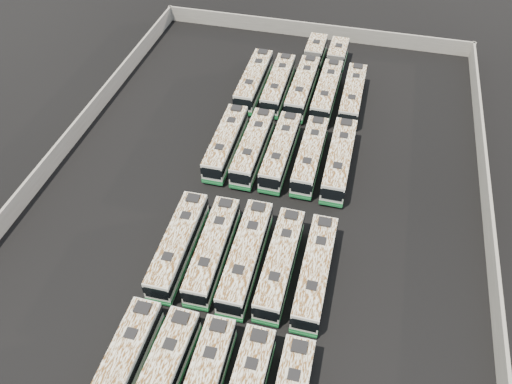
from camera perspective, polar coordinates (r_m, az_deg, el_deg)
name	(u,v)px	position (r m, az deg, el deg)	size (l,w,h in m)	color
ground	(251,213)	(49.39, -0.53, -2.46)	(140.00, 140.00, 0.00)	black
perimeter_wall	(251,206)	(48.58, -0.54, -1.59)	(45.20, 73.20, 2.20)	slate
bus_front_far_left	(120,372)	(39.87, -15.24, -19.20)	(2.35, 11.05, 3.11)	silver
bus_front_left	(159,384)	(38.87, -11.06, -20.70)	(2.63, 11.24, 3.15)	silver
bus_midfront_far_left	(178,245)	(45.37, -8.85, -5.96)	(2.55, 10.99, 3.08)	silver
bus_midfront_left	(213,250)	(44.66, -4.96, -6.60)	(2.57, 10.88, 3.05)	silver
bus_midfront_center	(246,256)	(43.99, -1.17, -7.36)	(2.52, 11.31, 3.18)	silver
bus_midfront_right	(280,263)	(43.66, 2.75, -8.13)	(2.35, 10.85, 3.05)	silver
bus_midfront_far_right	(315,272)	(43.38, 6.78, -9.02)	(2.32, 10.91, 3.07)	silver
bus_midback_far_left	(226,142)	(54.93, -3.45, 5.68)	(2.44, 10.88, 3.06)	silver
bus_midback_left	(253,147)	(54.22, -0.35, 5.16)	(2.35, 10.93, 3.07)	silver
bus_midback_center	(281,151)	(53.79, 2.83, 4.70)	(2.41, 10.92, 3.07)	silver
bus_midback_right	(310,155)	(53.53, 6.20, 4.18)	(2.32, 10.77, 3.03)	silver
bus_midback_far_right	(339,160)	(53.32, 9.49, 3.66)	(2.39, 11.27, 3.17)	silver
bus_back_far_left	(254,81)	(64.54, -0.24, 12.62)	(2.44, 11.28, 3.17)	silver
bus_back_left	(278,85)	(63.93, 2.54, 12.17)	(2.43, 10.96, 3.08)	silver
bus_back_center	(307,75)	(66.01, 5.85, 13.18)	(2.60, 17.42, 3.15)	silver
bus_back_right	(330,79)	(65.66, 8.50, 12.70)	(2.58, 17.21, 3.11)	silver
bus_back_far_right	(352,95)	(63.12, 10.97, 10.82)	(2.29, 10.78, 3.03)	silver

